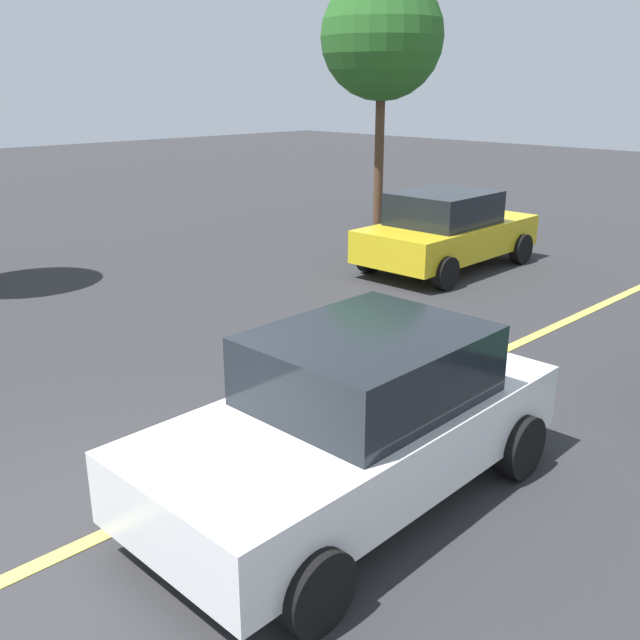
# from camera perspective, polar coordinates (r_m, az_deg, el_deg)

# --- Properties ---
(ground_plane) EXTENTS (80.00, 80.00, 0.00)m
(ground_plane) POSITION_cam_1_polar(r_m,az_deg,el_deg) (6.57, -17.05, -16.31)
(ground_plane) COLOR #2D2D30
(lane_marking_centre) EXTENTS (28.00, 0.16, 0.01)m
(lane_marking_centre) POSITION_cam_1_polar(r_m,az_deg,el_deg) (8.10, 2.15, -8.33)
(lane_marking_centre) COLOR #E0D14C
(car_white_mid_road) EXTENTS (4.26, 2.18, 1.59)m
(car_white_mid_road) POSITION_cam_1_polar(r_m,az_deg,el_deg) (6.45, 3.03, -7.89)
(car_white_mid_road) COLOR white
(car_white_mid_road) RESTS_ON ground_plane
(car_yellow_far_lane) EXTENTS (4.25, 2.19, 1.61)m
(car_yellow_far_lane) POSITION_cam_1_polar(r_m,az_deg,el_deg) (14.89, 10.26, 7.18)
(car_yellow_far_lane) COLOR gold
(car_yellow_far_lane) RESTS_ON ground_plane
(tree_centre_verge) EXTENTS (3.16, 3.16, 6.41)m
(tree_centre_verge) POSITION_cam_1_polar(r_m,az_deg,el_deg) (19.38, 5.06, 21.85)
(tree_centre_verge) COLOR #513823
(tree_centre_verge) RESTS_ON ground_plane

